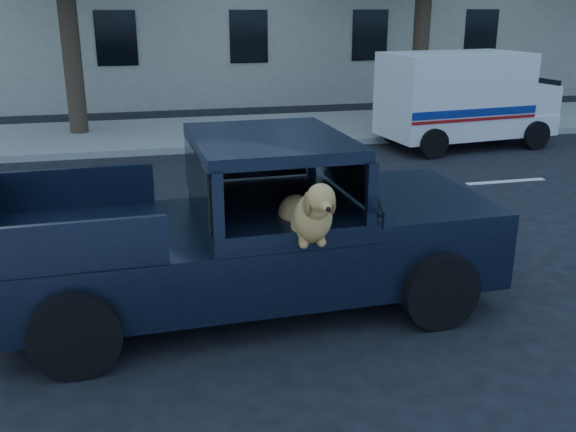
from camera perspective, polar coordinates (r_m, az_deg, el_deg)
name	(u,v)px	position (r m, az deg, el deg)	size (l,w,h in m)	color
ground	(368,272)	(8.05, 7.15, -4.94)	(120.00, 120.00, 0.00)	black
far_sidewalk	(242,131)	(16.61, -4.11, 7.56)	(60.00, 4.00, 0.15)	gray
lane_stripes	(406,188)	(11.75, 10.49, 2.43)	(21.60, 0.14, 0.01)	silver
pickup_truck	(241,251)	(6.92, -4.24, -3.14)	(5.28, 2.71, 1.87)	black
mail_truck	(463,106)	(15.48, 15.26, 9.41)	(4.07, 2.36, 2.14)	silver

